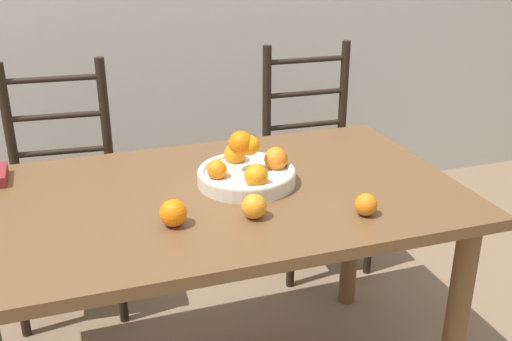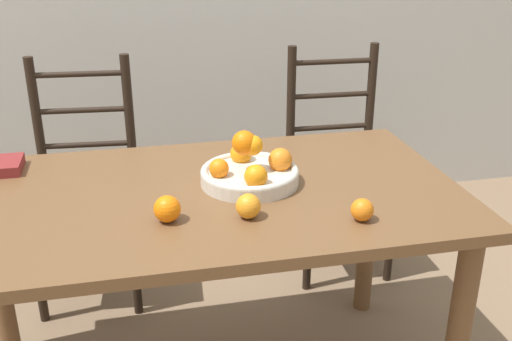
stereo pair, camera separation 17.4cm
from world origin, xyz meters
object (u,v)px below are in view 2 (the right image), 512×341
orange_loose_2 (248,206)px  orange_loose_1 (362,210)px  orange_loose_0 (167,209)px  fruit_bowl (250,170)px  chair_left (87,189)px  chair_right (337,167)px

orange_loose_2 → orange_loose_1: bearing=-15.3°
orange_loose_0 → fruit_bowl: bearing=36.9°
orange_loose_0 → chair_left: size_ratio=0.07×
orange_loose_2 → chair_left: bearing=117.9°
fruit_bowl → chair_right: chair_right is taller
orange_loose_0 → orange_loose_1: bearing=-11.7°
chair_left → orange_loose_0: bearing=-68.6°
orange_loose_2 → orange_loose_0: bearing=173.3°
orange_loose_0 → chair_right: bearing=48.1°
orange_loose_1 → chair_left: bearing=127.8°
fruit_bowl → orange_loose_2: (-0.05, -0.23, -0.01)m
fruit_bowl → chair_left: (-0.55, 0.72, -0.33)m
orange_loose_1 → chair_right: (0.31, 1.03, -0.32)m
fruit_bowl → orange_loose_1: size_ratio=4.84×
orange_loose_1 → chair_left: 1.34m
orange_loose_1 → orange_loose_2: 0.31m
orange_loose_2 → chair_right: chair_right is taller
fruit_bowl → orange_loose_1: bearing=-51.8°
chair_left → orange_loose_1: bearing=-47.8°
orange_loose_2 → chair_left: (-0.50, 0.95, -0.32)m
orange_loose_0 → orange_loose_2: 0.22m
orange_loose_2 → chair_left: 1.12m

